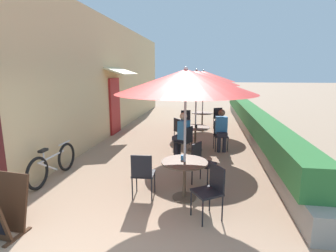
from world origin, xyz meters
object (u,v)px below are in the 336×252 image
Objects in this scene: patio_umbrella_near at (186,81)px; coffee_cup_near at (183,158)px; patio_table_far at (202,117)px; patio_umbrella_mid at (196,78)px; seated_patron_mid_back at (182,133)px; cafe_chair_mid_left at (220,133)px; cafe_chair_far_left at (219,117)px; patio_table_near at (184,171)px; cafe_chair_near_right at (143,172)px; cafe_chair_far_right at (185,119)px; cafe_chair_mid_back at (186,139)px; cafe_chair_near_left at (201,160)px; patio_table_mid at (195,133)px; coffee_cup_mid at (196,126)px; cafe_chair_mid_right at (180,129)px; seated_patron_mid_left at (221,128)px; patio_umbrella_far at (203,76)px; cafe_chair_near_back at (211,188)px; bicycle_leaning at (53,164)px.

patio_umbrella_near is 27.21× the size of coffee_cup_near.
patio_umbrella_mid is at bearing -92.80° from patio_table_far.
cafe_chair_mid_left is at bearing -28.52° from seated_patron_mid_back.
cafe_chair_far_left reaches higher than patio_table_far.
patio_umbrella_near reaches higher than patio_table_near.
cafe_chair_near_right is 1.00× the size of cafe_chair_far_right.
patio_table_near is 0.98× the size of cafe_chair_mid_back.
cafe_chair_mid_left and cafe_chair_mid_back have the same top height.
cafe_chair_near_right is (-1.04, -0.83, 0.00)m from cafe_chair_near_left.
coffee_cup_near is at bearing -91.67° from patio_table_mid.
coffee_cup_mid reaches higher than patio_table_near.
cafe_chair_far_left reaches higher than patio_table_near.
seated_patron_mid_left is at bearing 31.48° from cafe_chair_mid_right.
patio_umbrella_far is at bearing 87.71° from coffee_cup_mid.
patio_table_near is at bearing 69.33° from cafe_chair_mid_left.
patio_table_near is 0.35× the size of patio_umbrella_mid.
cafe_chair_near_back is at bearing -104.22° from cafe_chair_far_right.
patio_umbrella_mid is at bearing 5.70° from cafe_chair_mid_right.
cafe_chair_near_back is 1.02× the size of patio_table_mid.
coffee_cup_near is 1.00× the size of coffee_cup_mid.
patio_umbrella_near is 3.36m from coffee_cup_mid.
patio_umbrella_far reaches higher than cafe_chair_mid_left.
cafe_chair_near_left is at bearing -84.32° from patio_table_mid.
coffee_cup_mid is 0.04× the size of patio_umbrella_far.
cafe_chair_near_right is at bearing -98.82° from patio_umbrella_far.
cafe_chair_mid_right is 4.05m from bicycle_leaning.
cafe_chair_near_right is (-0.76, -0.11, -0.03)m from patio_table_near.
patio_umbrella_far is (0.94, 6.08, 1.65)m from cafe_chair_near_right.
seated_patron_mid_back reaches higher than patio_table_mid.
cafe_chair_far_right is (-0.97, 6.20, 0.00)m from cafe_chair_near_back.
cafe_chair_mid_right is 1.02× the size of patio_table_far.
patio_umbrella_far is at bearing 88.24° from patio_umbrella_near.
cafe_chair_near_back is 3.57m from bicycle_leaning.
cafe_chair_mid_left is (0.51, 2.57, 0.00)m from cafe_chair_near_left.
patio_umbrella_far is (-0.00, -0.00, 1.62)m from patio_table_far.
cafe_chair_near_back is 6.58m from patio_table_far.
patio_umbrella_near is 1.82m from cafe_chair_near_right.
seated_patron_mid_back is 0.72× the size of bicycle_leaning.
cafe_chair_near_back is 1.00× the size of cafe_chair_far_right.
cafe_chair_near_back is 9.67× the size of coffee_cup_near.
cafe_chair_near_right is 1.00× the size of cafe_chair_mid_back.
cafe_chair_far_left reaches higher than patio_table_mid.
patio_table_mid is 0.98× the size of cafe_chair_mid_right.
cafe_chair_mid_left is at bearing 17.60° from coffee_cup_mid.
cafe_chair_near_right is 1.00× the size of cafe_chair_near_back.
cafe_chair_far_right is at bearing -151.19° from patio_umbrella_far.
patio_table_far is 1.62m from patio_umbrella_far.
cafe_chair_near_left reaches higher than bicycle_leaning.
patio_umbrella_near is at bearing 5.70° from cafe_chair_near_right.
seated_patron_mid_left reaches higher than coffee_cup_near.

